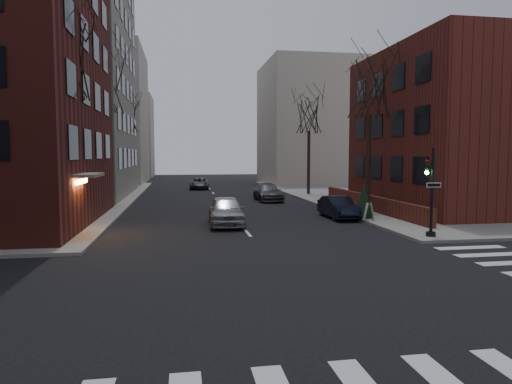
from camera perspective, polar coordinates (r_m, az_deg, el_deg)
ground at (r=11.18m, az=8.32°, el=-15.55°), size 160.00×160.00×0.00m
sidewalk_far_right at (r=51.49m, az=29.38°, el=-0.14°), size 44.00×44.00×0.15m
building_left_tan at (r=47.19m, az=-27.34°, el=16.58°), size 18.00×18.00×28.00m
building_right_brick at (r=35.10m, az=25.01°, el=6.93°), size 12.00×14.00×11.00m
low_wall_right at (r=31.73m, az=13.91°, el=-1.26°), size 0.35×16.00×1.00m
building_distant_la at (r=66.24m, az=-19.86°, el=8.85°), size 14.00×16.00×18.00m
building_distant_ra at (r=62.83m, az=7.57°, el=8.42°), size 14.00×14.00×16.00m
building_distant_lb at (r=82.62m, az=-16.30°, el=6.67°), size 10.00×12.00×14.00m
traffic_signal at (r=22.10m, az=20.99°, el=-0.69°), size 0.76×0.44×4.00m
tree_left_a at (r=25.05m, az=-22.89°, el=14.93°), size 4.18×4.18×10.26m
tree_left_b at (r=36.76m, az=-18.47°, el=12.35°), size 4.40×4.40×10.80m
tree_left_c at (r=50.46m, az=-15.92°, el=9.24°), size 3.96×3.96×9.72m
tree_right_a at (r=30.74m, az=14.06°, el=12.34°), size 3.96×3.96×9.72m
tree_right_b at (r=43.83m, az=6.65°, el=9.53°), size 3.74×3.74×9.18m
streetlamp_near at (r=32.37m, az=-18.31°, el=5.11°), size 0.36×0.36×6.28m
streetlamp_far at (r=52.22m, az=-14.92°, el=4.94°), size 0.36×0.36×6.28m
parked_sedan at (r=28.15m, az=10.24°, el=-1.90°), size 1.46×4.08×1.34m
car_lane_silver at (r=25.06m, az=-3.77°, el=-2.34°), size 2.07×4.77×1.60m
car_lane_gray at (r=38.24m, az=1.52°, el=-0.06°), size 2.04×4.87×1.40m
car_lane_far at (r=51.72m, az=-7.08°, el=1.07°), size 2.34×4.66×1.27m
sandwich_board at (r=26.68m, az=13.93°, el=-2.37°), size 0.58×0.71×0.99m
evergreen_shrub at (r=27.63m, az=13.31°, el=-1.04°), size 1.55×1.55×2.03m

